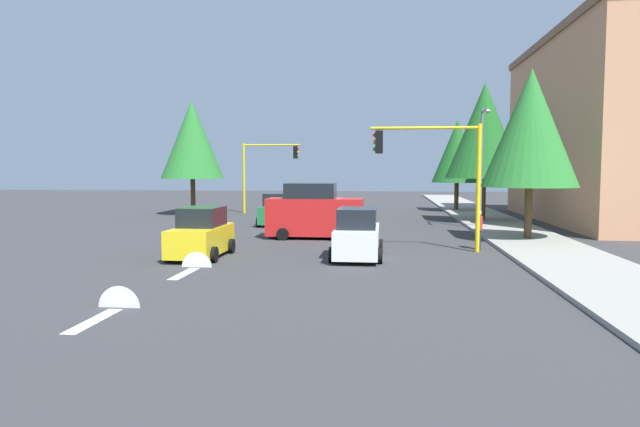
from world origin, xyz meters
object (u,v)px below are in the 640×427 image
street_lamp_curbside (482,154)px  tree_roadside_far (457,151)px  pedestrian_crossing (479,229)px  car_green (277,211)px  tree_opposite_side (192,140)px  car_yellow (201,235)px  tree_roadside_near (531,128)px  delivery_van_red (315,213)px  tree_roadside_mid (484,131)px  traffic_signal_far_right (267,164)px  car_white (357,235)px  traffic_signal_near_left (434,161)px

street_lamp_curbside → tree_roadside_far: bearing=178.8°
pedestrian_crossing → car_green: bearing=-132.1°
tree_opposite_side → street_lamp_curbside: bearing=67.4°
street_lamp_curbside → car_yellow: bearing=-46.1°
tree_roadside_near → car_yellow: 16.24m
street_lamp_curbside → tree_roadside_far: (-14.39, 0.30, 0.59)m
car_yellow → pedestrian_crossing: bearing=107.2°
tree_roadside_far → tree_roadside_near: bearing=2.9°
street_lamp_curbside → tree_roadside_near: (5.61, 1.30, 1.09)m
tree_roadside_near → tree_roadside_far: 20.03m
delivery_van_red → tree_roadside_mid: bearing=135.3°
delivery_van_red → car_green: size_ratio=1.29×
tree_roadside_near → pedestrian_crossing: (3.19, -2.82, -4.53)m
traffic_signal_far_right → tree_opposite_side: bearing=-69.4°
tree_opposite_side → car_green: bearing=46.7°
tree_roadside_near → tree_roadside_far: size_ratio=1.10×
tree_roadside_far → car_yellow: (26.68, -13.09, -4.05)m
street_lamp_curbside → tree_roadside_near: tree_roadside_near is taller
tree_opposite_side → tree_roadside_mid: bearing=79.2°
street_lamp_curbside → car_white: 14.02m
car_green → car_white: (12.75, 5.61, 0.00)m
tree_opposite_side → car_white: (20.25, 13.57, -4.81)m
tree_roadside_far → car_green: (13.50, -12.55, -4.05)m
car_yellow → tree_roadside_far: bearing=153.9°
traffic_signal_near_left → traffic_signal_far_right: (-20.00, -11.32, 0.10)m
street_lamp_curbside → tree_roadside_far: size_ratio=0.93×
traffic_signal_far_right → tree_roadside_far: tree_roadside_far is taller
traffic_signal_far_right → car_green: traffic_signal_far_right is taller
tree_roadside_near → tree_opposite_side: size_ratio=0.95×
traffic_signal_far_right → street_lamp_curbside: bearing=55.1°
tree_opposite_side → pedestrian_crossing: size_ratio=5.10×
car_yellow → pedestrian_crossing: size_ratio=2.30×
traffic_signal_far_right → pedestrian_crossing: 23.57m
tree_roadside_mid → car_green: (3.50, -13.05, -5.07)m
car_white → pedestrian_crossing: size_ratio=2.43×
tree_roadside_mid → tree_roadside_far: 10.06m
traffic_signal_near_left → pedestrian_crossing: traffic_signal_near_left is taller
car_green → pedestrian_crossing: (9.69, 10.73, 0.01)m
car_white → pedestrian_crossing: car_white is taller
tree_roadside_near → car_green: 15.70m
street_lamp_curbside → car_white: bearing=-29.2°
car_white → traffic_signal_far_right: bearing=-159.7°
tree_roadside_mid → traffic_signal_far_right: bearing=-111.0°
tree_roadside_mid → tree_roadside_far: size_ratio=1.20×
traffic_signal_near_left → street_lamp_curbside: (-9.61, 3.55, 0.54)m
tree_roadside_mid → tree_roadside_near: bearing=2.9°
traffic_signal_near_left → car_yellow: size_ratio=1.37×
delivery_van_red → car_yellow: (6.68, -3.70, -0.39)m
tree_roadside_near → tree_roadside_mid: size_ratio=0.91×
street_lamp_curbside → delivery_van_red: bearing=-58.3°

